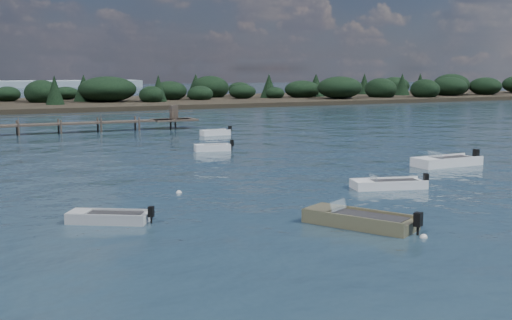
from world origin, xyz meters
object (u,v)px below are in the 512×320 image
tender_far_grey_b (215,134)px  dinghy_mid_white_a (388,186)px  dinghy_mid_grey (108,219)px  tender_far_white (212,149)px  dinghy_mid_white_b (447,163)px  dinghy_near_olive (359,222)px

tender_far_grey_b → dinghy_mid_white_a: size_ratio=0.74×
dinghy_mid_grey → dinghy_mid_white_a: bearing=4.1°
tender_far_white → dinghy_mid_white_b: size_ratio=0.61×
tender_far_white → dinghy_mid_white_b: bearing=-51.8°
tender_far_white → dinghy_near_olive: size_ratio=0.66×
tender_far_grey_b → dinghy_mid_white_a: tender_far_grey_b is taller
dinghy_mid_white_b → dinghy_mid_grey: bearing=-166.1°
dinghy_mid_grey → dinghy_mid_white_b: bearing=13.9°
tender_far_white → tender_far_grey_b: (5.14, 11.79, 0.00)m
dinghy_mid_grey → dinghy_near_olive: bearing=-29.5°
dinghy_near_olive → tender_far_grey_b: bearing=76.7°
tender_far_white → dinghy_mid_white_a: (2.73, -20.39, -0.02)m
dinghy_mid_grey → tender_far_white: bearing=57.2°
tender_far_white → dinghy_near_olive: 27.46m
tender_far_grey_b → dinghy_near_olive: size_ratio=0.66×
dinghy_mid_white_b → dinghy_mid_white_a: bearing=-150.5°
tender_far_white → dinghy_mid_white_b: 19.31m
dinghy_mid_white_b → dinghy_mid_white_a: dinghy_mid_white_b is taller
dinghy_mid_white_a → dinghy_near_olive: bearing=-135.2°
dinghy_near_olive → dinghy_mid_white_b: bearing=36.8°
dinghy_mid_white_b → dinghy_near_olive: 20.00m
tender_far_grey_b → dinghy_mid_grey: (-19.05, -33.38, -0.03)m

